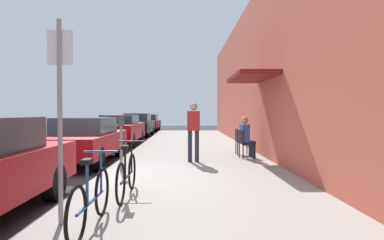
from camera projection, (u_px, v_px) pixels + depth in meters
The scene contains 15 objects.
ground_plane at pixel (97, 181), 7.19m from camera, with size 60.00×60.00×0.00m, color #2D2D30.
sidewalk_slab at pixel (194, 164), 9.23m from camera, with size 4.50×32.00×0.12m, color #9E9B93.
building_facade at pixel (278, 64), 9.22m from camera, with size 1.40×32.00×5.89m.
parked_car_1 at pixel (84, 139), 9.83m from camera, with size 1.80×4.40×1.38m.
parked_car_2 at pixel (120, 129), 15.10m from camera, with size 1.80×4.40×1.41m.
parked_car_3 at pixel (138, 124), 20.78m from camera, with size 1.80×4.40×1.47m.
parked_car_4 at pixel (148, 122), 26.51m from camera, with size 1.80×4.40×1.37m.
parking_meter at pixel (121, 140), 7.71m from camera, with size 0.12×0.10×1.32m.
street_sign at pixel (60, 105), 4.07m from camera, with size 0.32×0.06×2.60m.
bicycle_0 at pixel (91, 199), 3.92m from camera, with size 0.46×1.71×0.90m.
bicycle_1 at pixel (127, 175), 5.44m from camera, with size 0.46×1.71×0.90m.
cafe_chair_0 at pixel (245, 142), 10.00m from camera, with size 0.50×0.50×0.87m.
seated_patron_0 at pixel (246, 136), 10.00m from camera, with size 0.46×0.40×1.29m.
cafe_chair_1 at pixel (240, 140), 10.82m from camera, with size 0.44×0.44×0.87m.
pedestrian_standing at pixel (193, 127), 9.19m from camera, with size 0.36×0.22×1.70m.
Camera 1 is at (1.99, -7.20, 1.55)m, focal length 30.05 mm.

